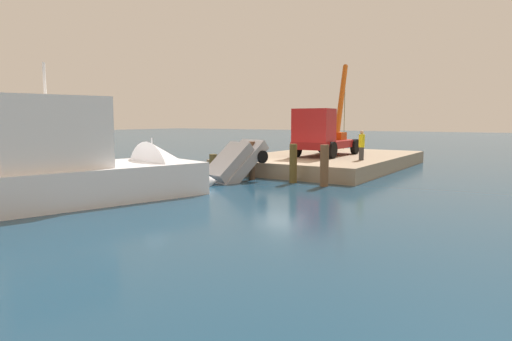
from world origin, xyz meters
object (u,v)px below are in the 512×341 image
Objects in this scene: salvaged_car at (230,169)px; moored_yacht at (105,183)px; dock_worker at (362,145)px; crane_truck at (322,133)px.

salvaged_car is 6.68m from moored_yacht.
moored_yacht is at bearing -11.64° from salvaged_car.
dock_worker reaches higher than salvaged_car.
dock_worker is at bearing 155.37° from moored_yacht.
moored_yacht is at bearing -24.63° from dock_worker.
dock_worker is at bearing 66.44° from crane_truck.
crane_truck is 3.34m from dock_worker.
moored_yacht reaches higher than dock_worker.
moored_yacht is at bearing -11.53° from crane_truck.
crane_truck is at bearing 168.47° from moored_yacht.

